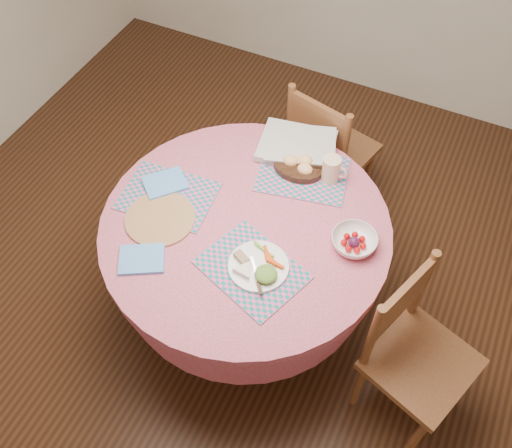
{
  "coord_description": "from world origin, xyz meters",
  "views": [
    {
      "loc": [
        0.67,
        -1.29,
        2.67
      ],
      "look_at": [
        0.05,
        0.0,
        0.78
      ],
      "focal_mm": 40.0,
      "sensor_mm": 36.0,
      "label": 1
    }
  ],
  "objects_px": {
    "chair_right": "(413,352)",
    "bread_bowl": "(299,166)",
    "wicker_trivet": "(160,219)",
    "chair_back": "(327,149)",
    "dining_table": "(246,250)",
    "fruit_bowl": "(354,242)",
    "latte_mug": "(332,169)",
    "dinner_plate": "(260,267)"
  },
  "relations": [
    {
      "from": "chair_right",
      "to": "dining_table",
      "type": "bearing_deg",
      "value": 102.57
    },
    {
      "from": "chair_right",
      "to": "chair_back",
      "type": "bearing_deg",
      "value": 58.11
    },
    {
      "from": "dinner_plate",
      "to": "wicker_trivet",
      "type": "bearing_deg",
      "value": 174.46
    },
    {
      "from": "chair_back",
      "to": "wicker_trivet",
      "type": "xyz_separation_m",
      "value": [
        -0.41,
        -0.97,
        0.29
      ]
    },
    {
      "from": "chair_back",
      "to": "chair_right",
      "type": "bearing_deg",
      "value": 143.02
    },
    {
      "from": "chair_right",
      "to": "chair_back",
      "type": "relative_size",
      "value": 1.0
    },
    {
      "from": "fruit_bowl",
      "to": "chair_back",
      "type": "bearing_deg",
      "value": 116.59
    },
    {
      "from": "chair_back",
      "to": "dinner_plate",
      "type": "distance_m",
      "value": 1.07
    },
    {
      "from": "chair_back",
      "to": "fruit_bowl",
      "type": "distance_m",
      "value": 0.89
    },
    {
      "from": "chair_back",
      "to": "wicker_trivet",
      "type": "distance_m",
      "value": 1.1
    },
    {
      "from": "chair_right",
      "to": "fruit_bowl",
      "type": "bearing_deg",
      "value": 82.48
    },
    {
      "from": "bread_bowl",
      "to": "latte_mug",
      "type": "distance_m",
      "value": 0.15
    },
    {
      "from": "chair_back",
      "to": "fruit_bowl",
      "type": "xyz_separation_m",
      "value": [
        0.37,
        -0.75,
        0.32
      ]
    },
    {
      "from": "latte_mug",
      "to": "fruit_bowl",
      "type": "xyz_separation_m",
      "value": [
        0.22,
        -0.3,
        -0.04
      ]
    },
    {
      "from": "chair_right",
      "to": "wicker_trivet",
      "type": "height_order",
      "value": "chair_right"
    },
    {
      "from": "dining_table",
      "to": "fruit_bowl",
      "type": "bearing_deg",
      "value": 11.54
    },
    {
      "from": "chair_back",
      "to": "fruit_bowl",
      "type": "bearing_deg",
      "value": 131.0
    },
    {
      "from": "dinner_plate",
      "to": "bread_bowl",
      "type": "distance_m",
      "value": 0.56
    },
    {
      "from": "chair_right",
      "to": "bread_bowl",
      "type": "xyz_separation_m",
      "value": [
        -0.74,
        0.48,
        0.32
      ]
    },
    {
      "from": "chair_back",
      "to": "bread_bowl",
      "type": "distance_m",
      "value": 0.56
    },
    {
      "from": "chair_back",
      "to": "latte_mug",
      "type": "height_order",
      "value": "chair_back"
    },
    {
      "from": "bread_bowl",
      "to": "chair_right",
      "type": "bearing_deg",
      "value": -32.86
    },
    {
      "from": "chair_back",
      "to": "dining_table",
      "type": "bearing_deg",
      "value": 99.38
    },
    {
      "from": "chair_right",
      "to": "dinner_plate",
      "type": "height_order",
      "value": "chair_right"
    },
    {
      "from": "chair_right",
      "to": "bread_bowl",
      "type": "distance_m",
      "value": 0.94
    },
    {
      "from": "chair_right",
      "to": "latte_mug",
      "type": "xyz_separation_m",
      "value": [
        -0.59,
        0.49,
        0.36
      ]
    },
    {
      "from": "bread_bowl",
      "to": "latte_mug",
      "type": "height_order",
      "value": "latte_mug"
    },
    {
      "from": "dining_table",
      "to": "latte_mug",
      "type": "xyz_separation_m",
      "value": [
        0.23,
        0.39,
        0.26
      ]
    },
    {
      "from": "dining_table",
      "to": "wicker_trivet",
      "type": "bearing_deg",
      "value": -158.48
    },
    {
      "from": "bread_bowl",
      "to": "fruit_bowl",
      "type": "bearing_deg",
      "value": -38.16
    },
    {
      "from": "dinner_plate",
      "to": "latte_mug",
      "type": "relative_size",
      "value": 1.96
    },
    {
      "from": "latte_mug",
      "to": "fruit_bowl",
      "type": "relative_size",
      "value": 0.56
    },
    {
      "from": "fruit_bowl",
      "to": "wicker_trivet",
      "type": "bearing_deg",
      "value": -164.04
    },
    {
      "from": "dinner_plate",
      "to": "fruit_bowl",
      "type": "height_order",
      "value": "same"
    },
    {
      "from": "latte_mug",
      "to": "chair_back",
      "type": "bearing_deg",
      "value": 109.4
    },
    {
      "from": "fruit_bowl",
      "to": "chair_right",
      "type": "bearing_deg",
      "value": -27.01
    },
    {
      "from": "wicker_trivet",
      "to": "chair_back",
      "type": "bearing_deg",
      "value": 67.05
    },
    {
      "from": "chair_back",
      "to": "bread_bowl",
      "type": "bearing_deg",
      "value": 105.39
    },
    {
      "from": "wicker_trivet",
      "to": "fruit_bowl",
      "type": "xyz_separation_m",
      "value": [
        0.79,
        0.22,
        0.02
      ]
    },
    {
      "from": "dinner_plate",
      "to": "latte_mug",
      "type": "distance_m",
      "value": 0.58
    },
    {
      "from": "chair_right",
      "to": "latte_mug",
      "type": "distance_m",
      "value": 0.85
    },
    {
      "from": "dining_table",
      "to": "wicker_trivet",
      "type": "distance_m",
      "value": 0.41
    }
  ]
}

